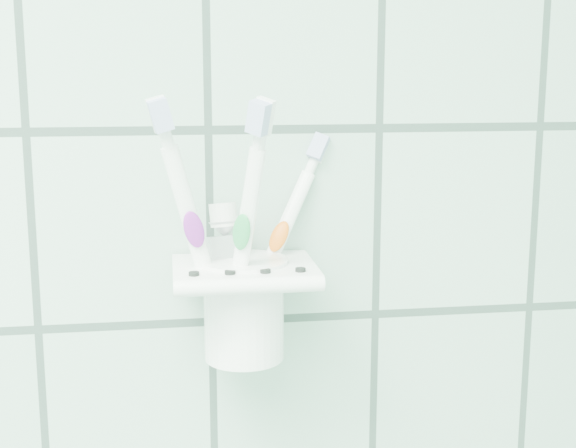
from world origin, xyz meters
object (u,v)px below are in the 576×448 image
(toothbrush_pink, at_px, (225,220))
(cup, at_px, (244,304))
(holder_bracket, at_px, (244,273))
(toothpaste_tube, at_px, (235,267))
(toothbrush_orange, at_px, (226,219))
(toothbrush_blue, at_px, (231,232))

(toothbrush_pink, bearing_deg, cup, -10.38)
(holder_bracket, xyz_separation_m, toothbrush_pink, (-0.01, 0.00, 0.05))
(cup, xyz_separation_m, toothpaste_tube, (-0.01, -0.00, 0.03))
(toothbrush_pink, height_order, toothpaste_tube, toothbrush_pink)
(cup, distance_m, toothbrush_orange, 0.08)
(cup, relative_size, toothbrush_blue, 0.44)
(holder_bracket, bearing_deg, toothbrush_orange, 157.62)
(holder_bracket, height_order, toothbrush_pink, toothbrush_pink)
(cup, height_order, toothbrush_orange, toothbrush_orange)
(holder_bracket, relative_size, toothbrush_pink, 0.53)
(holder_bracket, relative_size, toothbrush_blue, 0.60)
(toothbrush_orange, bearing_deg, toothpaste_tube, 8.56)
(toothbrush_pink, bearing_deg, toothpaste_tube, -25.56)
(holder_bracket, distance_m, toothbrush_orange, 0.05)
(holder_bracket, xyz_separation_m, toothbrush_orange, (-0.01, 0.01, 0.05))
(holder_bracket, height_order, cup, same)
(cup, bearing_deg, toothpaste_tube, -165.62)
(toothpaste_tube, bearing_deg, cup, -6.42)
(holder_bracket, distance_m, toothbrush_blue, 0.04)
(toothbrush_blue, bearing_deg, toothbrush_pink, -133.20)
(toothbrush_blue, bearing_deg, toothbrush_orange, -152.11)
(toothpaste_tube, bearing_deg, holder_bracket, -35.91)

